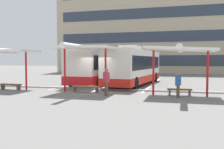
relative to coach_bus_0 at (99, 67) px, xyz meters
The scene contains 16 objects.
ground_plane 6.04m from the coach_bus_0, 74.27° to the right, with size 160.00×160.00×0.00m, color slate.
terminal_building 29.09m from the coach_bus_0, 86.76° to the left, with size 34.31×14.95×19.30m.
coach_bus_0 is the anchor object (origin of this frame).
coach_bus_1 3.62m from the coach_bus_0, ahead, with size 3.62×11.12×3.57m.
lane_stripe_0 2.84m from the coach_bus_0, 154.09° to the left, with size 0.16×14.00×0.01m, color white.
lane_stripe_1 2.50m from the coach_bus_0, 32.56° to the left, with size 0.16×14.00×0.01m, color white.
lane_stripe_2 5.57m from the coach_bus_0, 10.90° to the left, with size 0.16×14.00×0.01m, color white.
waiting_shelter_0 8.63m from the coach_bus_0, 125.50° to the right, with size 3.70×4.44×3.17m.
bench_0 8.51m from the coach_bus_0, 126.16° to the right, with size 1.96×0.66×0.45m.
waiting_shelter_1 7.36m from the coach_bus_0, 79.91° to the right, with size 4.10×4.95×3.34m.
bench_1 6.91m from the coach_bus_0, 79.26° to the right, with size 2.00×0.49×0.45m.
waiting_shelter_2 10.55m from the coach_bus_0, 42.11° to the right, with size 4.36×4.85×3.18m.
bench_2 10.32m from the coach_bus_0, 40.56° to the right, with size 1.58×0.56×0.45m.
platform_kerb 5.46m from the coach_bus_0, 72.43° to the right, with size 44.00×0.24×0.12m, color #ADADA8.
waiting_passenger_0 10.88m from the coach_bus_0, 44.82° to the right, with size 0.35×0.49×1.54m.
waiting_passenger_1 8.73m from the coach_bus_0, 68.08° to the right, with size 0.51×0.52×1.76m.
Camera 1 is at (6.37, -17.84, 2.27)m, focal length 40.32 mm.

